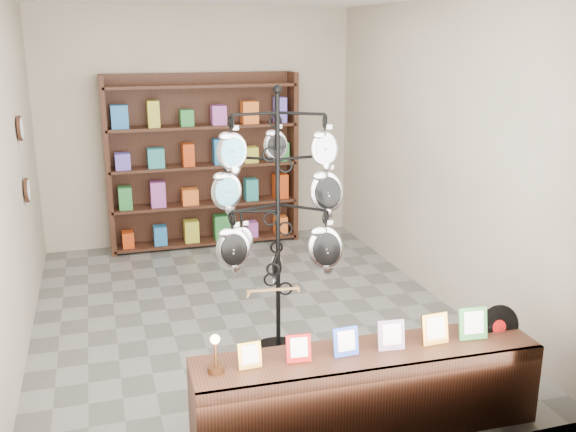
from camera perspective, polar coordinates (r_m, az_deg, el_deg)
ground at (r=6.42m, az=-3.73°, el=-8.58°), size 5.00×5.00×0.00m
room_envelope at (r=5.91m, az=-4.04°, el=8.02°), size 5.00×5.00×5.00m
display_tree at (r=5.19m, az=-0.92°, el=0.98°), size 1.19×1.14×2.28m
front_shelf at (r=4.59m, az=7.01°, el=-15.11°), size 2.40×0.56×0.84m
back_shelving at (r=8.27m, az=-7.51°, el=4.35°), size 2.42×0.36×2.20m
wall_clocks at (r=6.64m, az=-22.46°, el=4.66°), size 0.03×0.24×0.84m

